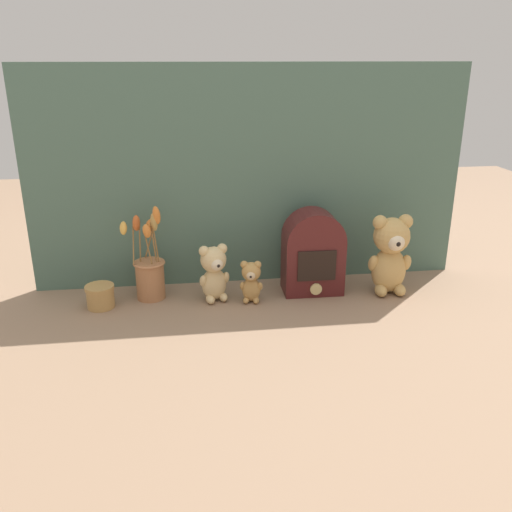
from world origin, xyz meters
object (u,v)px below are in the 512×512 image
(teddy_bear_small, at_px, (251,281))
(flower_vase, at_px, (150,272))
(decorative_tin_tall, at_px, (100,296))
(teddy_bear_medium, at_px, (214,272))
(vintage_radio, at_px, (313,252))
(teddy_bear_large, at_px, (390,253))

(teddy_bear_small, bearing_deg, flower_vase, 167.39)
(flower_vase, height_order, decorative_tin_tall, flower_vase)
(teddy_bear_medium, height_order, vintage_radio, vintage_radio)
(teddy_bear_large, height_order, teddy_bear_small, teddy_bear_large)
(teddy_bear_small, height_order, decorative_tin_tall, teddy_bear_small)
(flower_vase, bearing_deg, teddy_bear_small, -12.61)
(decorative_tin_tall, bearing_deg, teddy_bear_medium, 1.10)
(teddy_bear_medium, distance_m, flower_vase, 0.21)
(vintage_radio, bearing_deg, teddy_bear_medium, -175.23)
(decorative_tin_tall, bearing_deg, flower_vase, 18.42)
(vintage_radio, bearing_deg, decorative_tin_tall, -177.14)
(teddy_bear_small, distance_m, flower_vase, 0.33)
(flower_vase, relative_size, vintage_radio, 1.13)
(teddy_bear_large, bearing_deg, flower_vase, 175.69)
(teddy_bear_medium, xyz_separation_m, vintage_radio, (0.32, 0.03, 0.04))
(vintage_radio, bearing_deg, teddy_bear_small, -165.45)
(teddy_bear_small, relative_size, vintage_radio, 0.49)
(teddy_bear_medium, relative_size, decorative_tin_tall, 2.09)
(teddy_bear_small, height_order, vintage_radio, vintage_radio)
(flower_vase, bearing_deg, vintage_radio, -1.80)
(teddy_bear_small, bearing_deg, decorative_tin_tall, 177.49)
(teddy_bear_medium, height_order, flower_vase, flower_vase)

